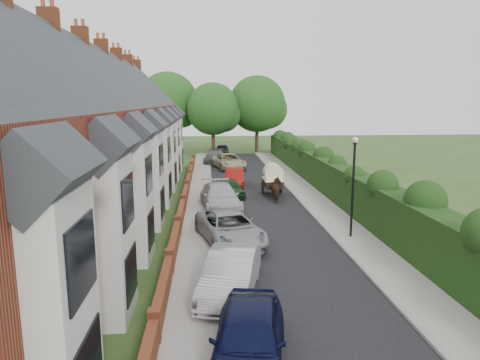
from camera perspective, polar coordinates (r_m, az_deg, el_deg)
The scene contains 24 objects.
ground at distance 18.08m, azimuth 8.21°, elevation -11.96°, with size 140.00×140.00×0.00m, color #2D4C1E.
road at distance 28.33m, azimuth 2.40°, elevation -3.55°, with size 6.00×58.00×0.02m, color black.
pavement_hedge_side at distance 29.08m, azimuth 10.47°, elevation -3.25°, with size 2.20×58.00×0.12m, color #97958F.
pavement_house_side at distance 28.14m, azimuth -5.42°, elevation -3.58°, with size 1.70×58.00×0.12m, color #97958F.
kerb_hedge_side at distance 28.83m, azimuth 8.44°, elevation -3.30°, with size 0.18×58.00×0.13m, color gray.
kerb_house_side at distance 28.13m, azimuth -3.79°, elevation -3.55°, with size 0.18×58.00×0.13m, color gray.
hedge at distance 29.28m, azimuth 13.97°, elevation -0.21°, with size 2.10×58.00×2.85m.
terrace_row at distance 27.32m, azimuth -19.47°, elevation 4.84°, with size 9.05×40.50×11.50m.
garden_wall_row at distance 27.11m, azimuth -7.59°, elevation -3.30°, with size 0.35×40.35×1.10m.
lamppost at distance 21.82m, azimuth 14.90°, elevation 0.70°, with size 0.32×0.32×5.16m.
tree_far_left at distance 56.40m, azimuth -3.28°, elevation 9.26°, with size 7.14×6.80×9.29m.
tree_far_right at distance 58.81m, azimuth 2.66°, elevation 9.90°, with size 7.98×7.60×10.31m.
tree_far_back at distance 59.57m, azimuth -9.16°, elevation 10.08°, with size 8.40×8.00×10.82m.
car_navy at distance 11.81m, azimuth 1.14°, elevation -20.37°, with size 1.90×4.73×1.61m, color black.
car_silver_a at distance 15.66m, azimuth -1.21°, elevation -12.33°, with size 1.68×4.82×1.59m, color #AFAFB4.
car_silver_b at distance 21.01m, azimuth -1.36°, elevation -6.43°, with size 2.53×5.48×1.52m, color #989B9E.
car_white at distance 27.47m, azimuth -2.65°, elevation -2.30°, with size 2.26×5.55×1.61m, color #B8B8B8.
car_green at distance 31.24m, azimuth -1.36°, elevation -1.05°, with size 1.50×3.72×1.27m, color #103615.
car_red at distance 35.11m, azimuth -0.75°, elevation 0.36°, with size 1.51×4.33×1.43m, color maroon.
car_beige at distance 44.17m, azimuth -1.51°, elevation 2.53°, with size 2.58×5.61×1.56m, color tan.
car_grey at distance 48.35m, azimuth -3.43°, elevation 3.15°, with size 2.06×5.06×1.47m, color #55565C.
car_black at distance 55.27m, azimuth -2.42°, elevation 4.06°, with size 1.71×4.25×1.45m, color black.
horse at distance 29.81m, azimuth 5.01°, elevation -1.33°, with size 0.86×1.88×1.59m, color #432518.
horse_cart at distance 31.68m, azimuth 4.43°, elevation 0.39°, with size 1.48×3.26×2.35m.
Camera 1 is at (-3.78, -16.30, 6.86)m, focal length 32.00 mm.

